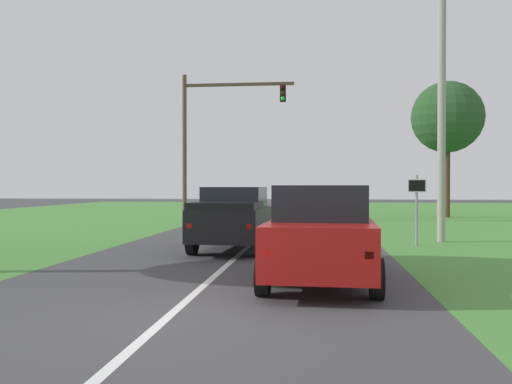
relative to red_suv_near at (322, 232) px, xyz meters
name	(u,v)px	position (x,y,z in m)	size (l,w,h in m)	color
ground_plane	(258,238)	(-2.32, 9.16, -1.04)	(120.00, 120.00, 0.00)	#424244
lane_centre_stripe	(190,298)	(-2.32, -1.84, -1.03)	(0.16, 43.28, 0.01)	white
red_suv_near	(322,232)	(0.00, 0.00, 0.00)	(2.37, 4.90, 1.99)	#9E1411
pickup_truck_lead	(236,217)	(-2.61, 5.52, -0.04)	(2.35, 5.35, 1.94)	black
traffic_light	(211,126)	(-6.05, 18.94, 4.27)	(6.29, 0.40, 8.22)	brown
keep_moving_sign	(417,201)	(3.14, 7.07, 0.46)	(0.60, 0.09, 2.33)	gray
oak_tree_right	(447,117)	(7.97, 24.05, 5.21)	(4.44, 4.44, 8.50)	#4C351E
utility_pole_right	(442,102)	(4.24, 8.56, 3.87)	(0.28, 0.28, 9.81)	#9E998E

